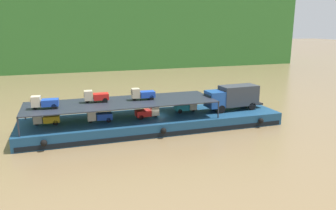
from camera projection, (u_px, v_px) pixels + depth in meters
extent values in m
plane|color=olive|center=(154.00, 128.00, 39.68)|extent=(400.00, 400.00, 0.00)
cube|color=#33702D|center=(94.00, 7.00, 94.34)|extent=(118.14, 25.89, 34.09)
cube|color=navy|center=(154.00, 122.00, 39.50)|extent=(30.75, 7.41, 1.50)
cube|color=black|center=(163.00, 135.00, 36.16)|extent=(30.13, 0.06, 0.50)
sphere|color=black|center=(44.00, 143.00, 32.19)|extent=(0.65, 0.65, 0.65)
sphere|color=black|center=(163.00, 131.00, 35.88)|extent=(0.65, 0.65, 0.65)
sphere|color=black|center=(261.00, 121.00, 39.57)|extent=(0.65, 0.65, 0.65)
cube|color=#1E4C99|center=(215.00, 99.00, 40.88)|extent=(2.10, 2.28, 2.00)
cube|color=#192833|center=(207.00, 97.00, 40.44)|extent=(0.15, 1.84, 0.60)
cube|color=#33383D|center=(238.00, 95.00, 41.99)|extent=(4.90, 2.53, 2.50)
cube|color=black|center=(238.00, 105.00, 42.30)|extent=(6.86, 1.70, 0.20)
cylinder|color=black|center=(213.00, 106.00, 42.20)|extent=(1.01, 0.33, 1.00)
cylinder|color=black|center=(221.00, 109.00, 40.37)|extent=(1.01, 0.33, 1.00)
cylinder|color=black|center=(243.00, 103.00, 43.73)|extent=(1.01, 0.33, 1.00)
cylinder|color=black|center=(252.00, 106.00, 41.89)|extent=(1.01, 0.33, 1.00)
cylinder|color=#232833|center=(197.00, 98.00, 44.13)|extent=(0.16, 0.16, 2.00)
cylinder|color=#232833|center=(218.00, 110.00, 38.17)|extent=(0.16, 0.16, 2.00)
cylinder|color=#232833|center=(25.00, 111.00, 37.71)|extent=(0.16, 0.16, 2.00)
cylinder|color=#232833|center=(18.00, 127.00, 31.75)|extent=(0.16, 0.16, 2.00)
cube|color=#232833|center=(122.00, 102.00, 37.71)|extent=(21.55, 6.61, 0.10)
cube|color=gold|center=(52.00, 119.00, 35.87)|extent=(1.71, 1.22, 0.70)
cube|color=#C6B793|center=(38.00, 118.00, 35.42)|extent=(0.91, 1.01, 1.10)
cube|color=#19232D|center=(33.00, 117.00, 35.25)|extent=(0.05, 0.85, 0.38)
cylinder|color=black|center=(37.00, 123.00, 35.50)|extent=(0.56, 0.15, 0.56)
cylinder|color=black|center=(56.00, 120.00, 36.56)|extent=(0.56, 0.15, 0.56)
cylinder|color=black|center=(56.00, 123.00, 35.58)|extent=(0.56, 0.15, 0.56)
cube|color=#1E47B7|center=(104.00, 116.00, 36.90)|extent=(1.73, 1.25, 0.70)
cube|color=beige|center=(92.00, 115.00, 36.47)|extent=(0.93, 1.02, 1.10)
cube|color=#19232D|center=(87.00, 115.00, 36.31)|extent=(0.06, 0.85, 0.38)
cylinder|color=black|center=(90.00, 120.00, 36.56)|extent=(0.56, 0.16, 0.56)
cylinder|color=black|center=(108.00, 118.00, 37.59)|extent=(0.56, 0.16, 0.56)
cylinder|color=black|center=(109.00, 120.00, 36.60)|extent=(0.56, 0.16, 0.56)
cube|color=red|center=(143.00, 113.00, 38.17)|extent=(1.76, 1.29, 0.70)
cube|color=beige|center=(154.00, 110.00, 38.61)|extent=(0.95, 1.05, 1.10)
cube|color=#19232D|center=(158.00, 109.00, 38.75)|extent=(0.09, 0.85, 0.38)
cylinder|color=black|center=(156.00, 115.00, 38.79)|extent=(0.57, 0.17, 0.56)
cylinder|color=black|center=(141.00, 117.00, 37.63)|extent=(0.57, 0.17, 0.56)
cylinder|color=black|center=(138.00, 115.00, 38.59)|extent=(0.57, 0.17, 0.56)
cube|color=teal|center=(182.00, 107.00, 40.83)|extent=(1.74, 1.26, 0.70)
cube|color=beige|center=(192.00, 105.00, 41.15)|extent=(0.94, 1.03, 1.10)
cube|color=#19232D|center=(196.00, 104.00, 41.25)|extent=(0.07, 0.85, 0.38)
cylinder|color=black|center=(193.00, 109.00, 41.32)|extent=(0.56, 0.16, 0.56)
cylinder|color=black|center=(180.00, 111.00, 40.31)|extent=(0.56, 0.16, 0.56)
cylinder|color=black|center=(177.00, 109.00, 41.30)|extent=(0.56, 0.16, 0.56)
cube|color=#1E47B7|center=(50.00, 102.00, 34.70)|extent=(1.77, 1.30, 0.70)
cube|color=beige|center=(36.00, 101.00, 34.31)|extent=(0.96, 1.05, 1.10)
cube|color=#19232D|center=(31.00, 101.00, 34.16)|extent=(0.09, 0.85, 0.38)
cylinder|color=black|center=(35.00, 107.00, 34.40)|extent=(0.57, 0.17, 0.56)
cylinder|color=black|center=(55.00, 104.00, 35.38)|extent=(0.57, 0.17, 0.56)
cylinder|color=black|center=(54.00, 107.00, 34.38)|extent=(0.57, 0.17, 0.56)
cube|color=red|center=(101.00, 96.00, 37.57)|extent=(1.74, 1.26, 0.70)
cube|color=beige|center=(88.00, 95.00, 37.15)|extent=(0.94, 1.03, 1.10)
cube|color=#19232D|center=(84.00, 95.00, 37.00)|extent=(0.07, 0.85, 0.38)
cylinder|color=black|center=(87.00, 100.00, 37.24)|extent=(0.56, 0.16, 0.56)
cylinder|color=black|center=(104.00, 98.00, 38.25)|extent=(0.56, 0.16, 0.56)
cylinder|color=black|center=(105.00, 100.00, 37.26)|extent=(0.56, 0.16, 0.56)
cube|color=#1E47B7|center=(147.00, 94.00, 38.81)|extent=(1.73, 1.25, 0.70)
cube|color=#C6B793|center=(136.00, 93.00, 38.38)|extent=(0.93, 1.03, 1.10)
cube|color=#19232D|center=(132.00, 92.00, 38.22)|extent=(0.06, 0.85, 0.38)
cylinder|color=black|center=(134.00, 98.00, 38.47)|extent=(0.56, 0.16, 0.56)
cylinder|color=black|center=(150.00, 96.00, 39.49)|extent=(0.56, 0.16, 0.56)
cylinder|color=black|center=(152.00, 98.00, 38.51)|extent=(0.56, 0.16, 0.56)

